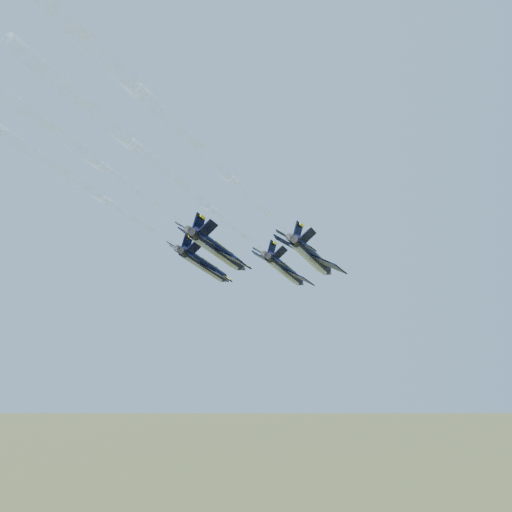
# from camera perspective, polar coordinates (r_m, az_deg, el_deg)

# --- Properties ---
(jet_lead) EXTENTS (11.63, 17.82, 7.04)m
(jet_lead) POSITION_cam_1_polar(r_m,az_deg,el_deg) (116.61, 2.61, -1.23)
(jet_lead) COLOR black
(jet_left) EXTENTS (11.63, 17.82, 7.04)m
(jet_left) POSITION_cam_1_polar(r_m,az_deg,el_deg) (111.33, -4.59, -0.83)
(jet_left) COLOR black
(jet_right) EXTENTS (11.63, 17.82, 7.04)m
(jet_right) POSITION_cam_1_polar(r_m,az_deg,el_deg) (101.60, 5.01, -0.02)
(jet_right) COLOR black
(jet_slot) EXTENTS (11.63, 17.82, 7.04)m
(jet_slot) POSITION_cam_1_polar(r_m,az_deg,el_deg) (95.89, -3.35, 0.50)
(jet_slot) COLOR black
(smoke_trail_lead) EXTENTS (24.95, 56.11, 2.37)m
(smoke_trail_lead) POSITION_cam_1_polar(r_m,az_deg,el_deg) (79.36, -11.65, 2.73)
(smoke_trail_lead) COLOR white
(smoke_trail_right) EXTENTS (24.95, 56.11, 2.37)m
(smoke_trail_right) POSITION_cam_1_polar(r_m,az_deg,el_deg) (63.92, -11.28, 5.60)
(smoke_trail_right) COLOR white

